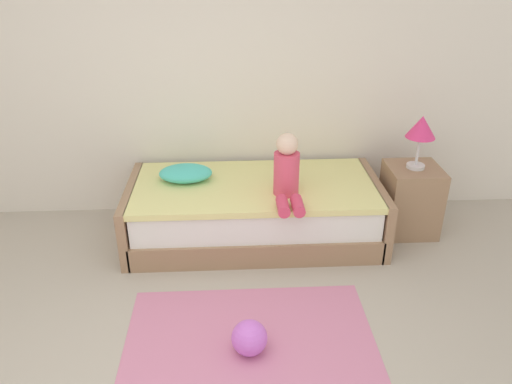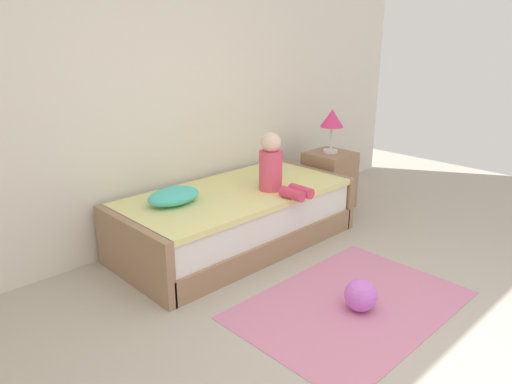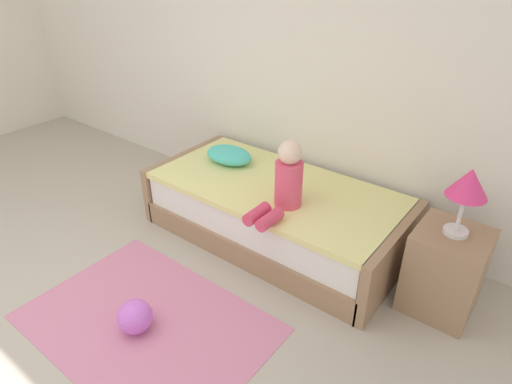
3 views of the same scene
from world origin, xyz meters
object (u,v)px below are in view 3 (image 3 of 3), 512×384
object	(u,v)px
nightstand	(444,271)
table_lamp	(468,186)
child_figure	(285,182)
pillow	(229,155)
bed	(275,212)
toy_ball	(135,317)

from	to	relation	value
nightstand	table_lamp	size ratio (longest dim) A/B	1.33
nightstand	table_lamp	bearing A→B (deg)	0.00
child_figure	pillow	world-z (taller)	child_figure
bed	child_figure	bearing A→B (deg)	-43.41
bed	pillow	xyz separation A→B (m)	(-0.57, 0.10, 0.32)
nightstand	bed	bearing A→B (deg)	-178.74
child_figure	pillow	bearing A→B (deg)	157.92
pillow	child_figure	bearing A→B (deg)	-22.08
toy_ball	bed	bearing A→B (deg)	85.74
nightstand	child_figure	size ratio (longest dim) A/B	1.18
bed	toy_ball	distance (m)	1.38
toy_ball	pillow	bearing A→B (deg)	107.56
child_figure	pillow	size ratio (longest dim) A/B	1.16
table_lamp	bed	bearing A→B (deg)	-178.74
pillow	toy_ball	world-z (taller)	pillow
bed	child_figure	size ratio (longest dim) A/B	4.14
pillow	toy_ball	xyz separation A→B (m)	(0.47, -1.47, -0.45)
nightstand	toy_ball	size ratio (longest dim) A/B	2.67
pillow	nightstand	bearing A→B (deg)	-2.10
nightstand	table_lamp	world-z (taller)	table_lamp
bed	table_lamp	distance (m)	1.52
bed	nightstand	xyz separation A→B (m)	(1.35, 0.03, 0.05)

